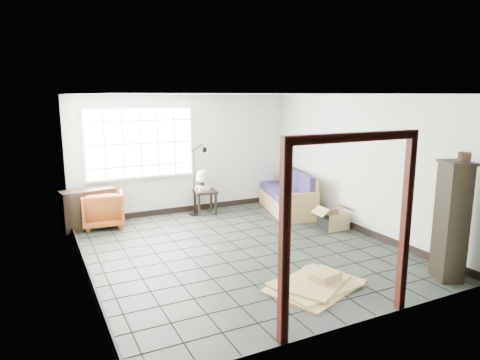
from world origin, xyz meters
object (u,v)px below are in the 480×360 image
futon_sofa (288,196)px  armchair (103,207)px  tall_shelf (451,220)px  side_table (205,194)px

futon_sofa → armchair: futon_sofa is taller
armchair → tall_shelf: bearing=138.3°
futon_sofa → tall_shelf: tall_shelf is taller
futon_sofa → armchair: 4.02m
tall_shelf → futon_sofa: bearing=114.0°
futon_sofa → armchair: (-3.97, 0.62, 0.06)m
armchair → side_table: armchair is taller
armchair → tall_shelf: 6.23m
futon_sofa → side_table: size_ratio=4.22×
side_table → tall_shelf: size_ratio=0.31×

